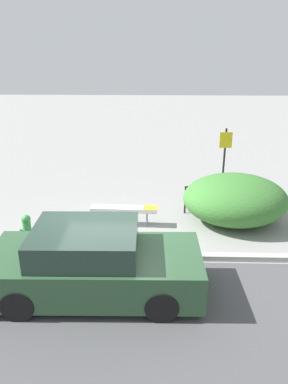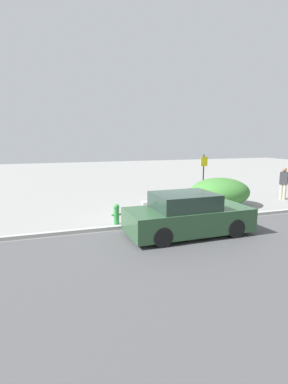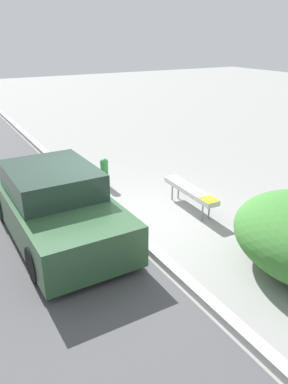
# 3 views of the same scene
# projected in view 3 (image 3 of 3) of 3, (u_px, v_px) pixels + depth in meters

# --- Properties ---
(ground_plane) EXTENTS (60.00, 60.00, 0.00)m
(ground_plane) POSITION_uv_depth(u_px,v_px,m) (121.00, 224.00, 7.91)
(ground_plane) COLOR gray
(curb) EXTENTS (60.00, 0.20, 0.13)m
(curb) POSITION_uv_depth(u_px,v_px,m) (120.00, 221.00, 7.88)
(curb) COLOR #A8A8A3
(curb) RESTS_ON ground_plane
(bench) EXTENTS (1.78, 0.38, 0.52)m
(bench) POSITION_uv_depth(u_px,v_px,m) (190.00, 191.00, 8.42)
(bench) COLOR gray
(bench) RESTS_ON ground_plane
(bike_rack) EXTENTS (0.55, 0.18, 0.83)m
(bike_rack) POSITION_uv_depth(u_px,v_px,m) (285.00, 213.00, 7.24)
(bike_rack) COLOR black
(bike_rack) RESTS_ON ground_plane
(fire_hydrant) EXTENTS (0.36, 0.22, 0.77)m
(fire_hydrant) POSITION_uv_depth(u_px,v_px,m) (104.00, 171.00, 9.73)
(fire_hydrant) COLOR #338C3F
(fire_hydrant) RESTS_ON ground_plane
(parked_car_near) EXTENTS (4.07, 1.83, 1.38)m
(parked_car_near) POSITION_uv_depth(u_px,v_px,m) (56.00, 205.00, 7.28)
(parked_car_near) COLOR black
(parked_car_near) RESTS_ON ground_plane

